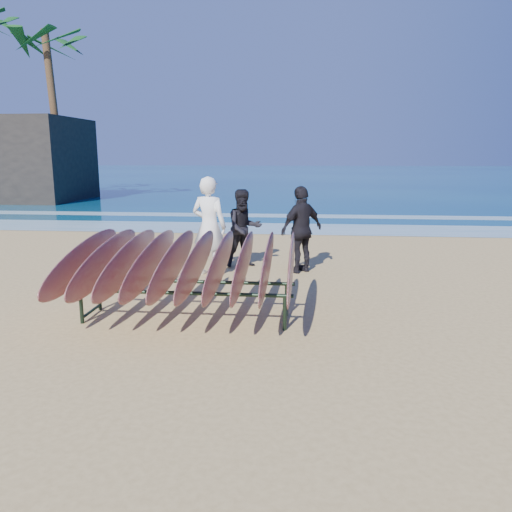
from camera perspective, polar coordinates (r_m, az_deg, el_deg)
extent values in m
plane|color=tan|center=(6.87, -0.66, -9.14)|extent=(120.00, 120.00, 0.00)
plane|color=navy|center=(61.44, 5.02, 9.27)|extent=(160.00, 160.00, 0.00)
plane|color=white|center=(16.58, 3.12, 3.16)|extent=(160.00, 160.00, 0.00)
plane|color=white|center=(20.04, 3.57, 4.61)|extent=(160.00, 160.00, 0.00)
cylinder|color=black|center=(7.72, -19.34, -5.50)|extent=(0.06, 0.06, 0.50)
cylinder|color=black|center=(7.02, 3.30, -6.53)|extent=(0.06, 0.06, 0.50)
cylinder|color=black|center=(8.28, -17.46, -4.22)|extent=(0.06, 0.06, 0.50)
cylinder|color=black|center=(7.64, 3.51, -5.02)|extent=(0.06, 0.06, 0.50)
cylinder|color=black|center=(7.15, -8.64, -4.20)|extent=(3.20, 0.06, 0.06)
cylinder|color=black|center=(7.76, -7.46, -2.91)|extent=(3.20, 0.06, 0.06)
cylinder|color=black|center=(8.05, -18.29, -6.00)|extent=(0.05, 0.65, 0.04)
cylinder|color=black|center=(7.38, 3.39, -7.01)|extent=(0.05, 0.65, 0.04)
ellipsoid|color=#630715|center=(7.88, -19.12, -0.49)|extent=(0.07, 2.77, 0.95)
ellipsoid|color=#630715|center=(7.74, -16.80, -0.55)|extent=(0.07, 2.77, 0.95)
ellipsoid|color=#630715|center=(7.62, -14.41, -0.61)|extent=(0.07, 2.77, 0.95)
ellipsoid|color=#630715|center=(7.51, -11.94, -0.67)|extent=(0.07, 2.77, 0.95)
ellipsoid|color=#630715|center=(7.41, -9.40, -0.73)|extent=(0.07, 2.77, 0.95)
ellipsoid|color=#630715|center=(7.33, -6.80, -0.79)|extent=(0.07, 2.77, 0.95)
ellipsoid|color=#630715|center=(7.27, -4.15, -0.86)|extent=(0.07, 2.77, 0.95)
ellipsoid|color=#630715|center=(7.22, -1.45, -0.92)|extent=(0.07, 2.77, 0.95)
ellipsoid|color=#630715|center=(7.18, 1.28, -0.97)|extent=(0.07, 2.77, 0.95)
ellipsoid|color=#630715|center=(7.16, 4.03, -1.03)|extent=(0.07, 2.77, 0.95)
imported|color=white|center=(10.09, -5.37, 3.38)|extent=(0.83, 0.66, 2.00)
imported|color=black|center=(10.83, -1.38, 3.17)|extent=(1.03, 0.96, 1.69)
imported|color=black|center=(10.35, 5.23, 3.03)|extent=(1.07, 1.03, 1.80)
cylinder|color=brown|center=(27.06, -21.99, 14.25)|extent=(0.36, 1.03, 8.15)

